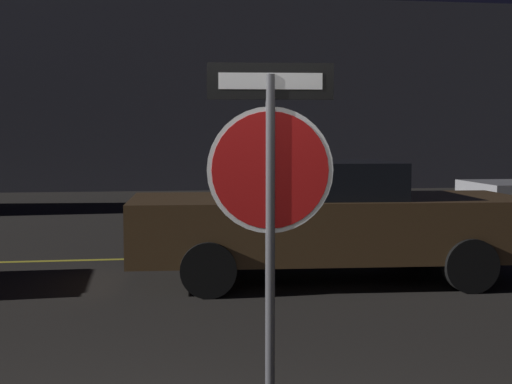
% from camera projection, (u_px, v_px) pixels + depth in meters
% --- Properties ---
extents(road_center_stripe, '(43.91, 0.12, 0.01)m').
position_uv_depth(road_center_stripe, '(167.00, 258.00, 10.03)').
color(road_center_stripe, gold).
rests_on(road_center_stripe, ground_plane).
extents(stop_sign, '(0.77, 0.09, 2.15)m').
position_uv_depth(stop_sign, '(270.00, 171.00, 4.35)').
color(stop_sign, '#4C4C51').
rests_on(stop_sign, ground_plane).
extents(passing_car_3, '(4.80, 2.10, 1.42)m').
position_uv_depth(passing_car_3, '(325.00, 219.00, 8.49)').
color(passing_car_3, brown).
rests_on(passing_car_3, ground_plane).
extents(building_backdrop, '(39.06, 4.19, 6.20)m').
position_uv_depth(building_backdrop, '(221.00, 97.00, 24.86)').
color(building_backdrop, '#4C4C56').
rests_on(building_backdrop, ground_plane).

